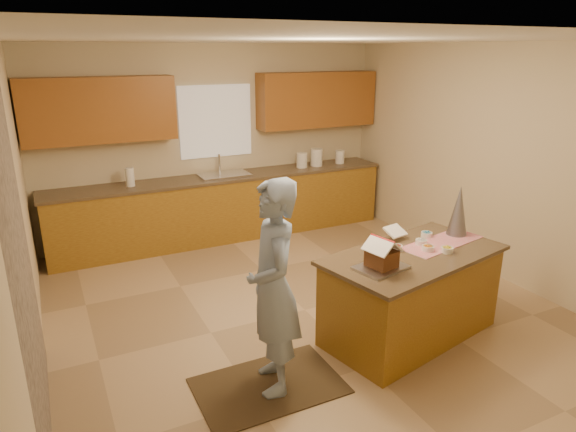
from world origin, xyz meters
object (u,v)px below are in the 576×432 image
object	(u,v)px
boy	(273,288)
gingerbread_house	(382,256)
island_base	(411,296)
tinsel_tree	(459,211)

from	to	relation	value
boy	gingerbread_house	xyz separation A→B (m)	(1.00, -0.01, 0.09)
island_base	tinsel_tree	distance (m)	1.00
gingerbread_house	tinsel_tree	bearing A→B (deg)	16.54
island_base	boy	xyz separation A→B (m)	(-1.48, -0.14, 0.47)
tinsel_tree	gingerbread_house	distance (m)	1.23
tinsel_tree	gingerbread_house	xyz separation A→B (m)	(-1.17, -0.35, -0.13)
island_base	tinsel_tree	xyz separation A→B (m)	(0.69, 0.20, 0.69)
island_base	gingerbread_house	bearing A→B (deg)	-174.81
island_base	gingerbread_house	size ratio (longest dim) A/B	5.43
tinsel_tree	boy	xyz separation A→B (m)	(-2.17, -0.34, -0.22)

